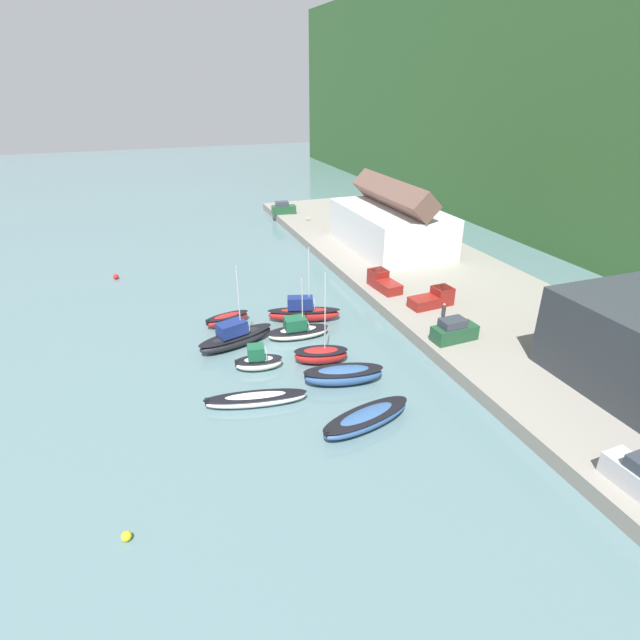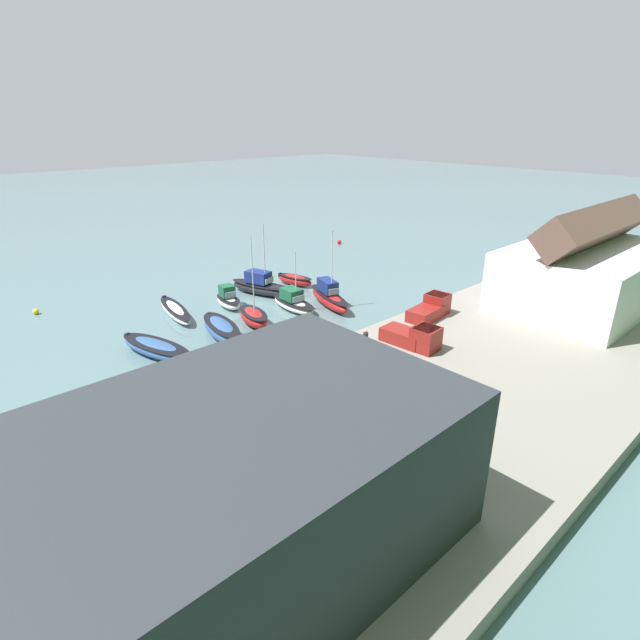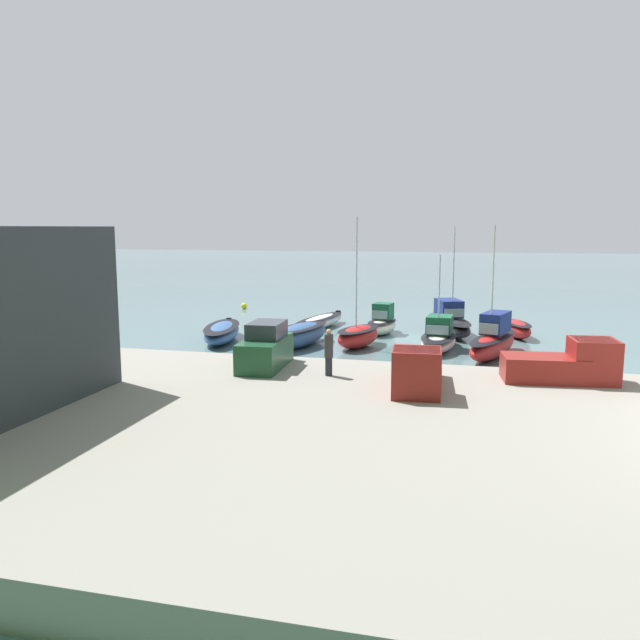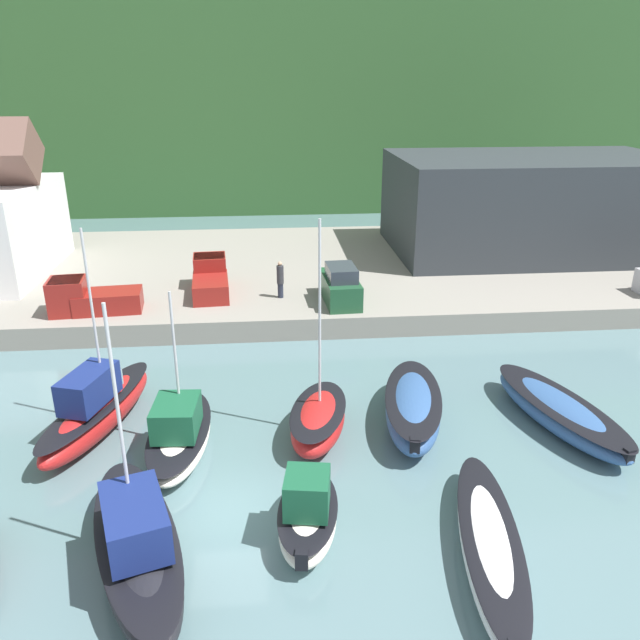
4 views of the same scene
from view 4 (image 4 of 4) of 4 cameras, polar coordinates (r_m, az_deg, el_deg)
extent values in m
plane|color=slate|center=(21.12, -8.55, -17.29)|extent=(320.00, 320.00, 0.00)
cube|color=#335B2D|center=(88.22, -6.85, 26.11)|extent=(240.00, 50.97, 40.97)
cube|color=gray|center=(42.86, -7.00, 4.29)|extent=(109.95, 21.20, 1.20)
cube|color=#2D3338|center=(47.90, 18.73, 10.02)|extent=(19.55, 11.77, 6.69)
cube|color=slate|center=(42.73, 21.75, 8.36)|extent=(18.57, 0.10, 4.01)
ellipsoid|color=red|center=(26.23, -19.58, -8.14)|extent=(3.84, 7.59, 1.47)
ellipsoid|color=black|center=(25.99, -19.72, -7.15)|extent=(3.95, 7.75, 0.12)
cube|color=navy|center=(25.33, -20.38, -5.83)|extent=(1.99, 2.86, 1.27)
cube|color=#8CA5B2|center=(26.50, -18.70, -4.83)|extent=(1.11, 0.44, 0.63)
cylinder|color=silver|center=(25.02, -20.06, 0.53)|extent=(0.10, 0.10, 6.58)
ellipsoid|color=white|center=(24.24, -12.65, -10.52)|extent=(2.44, 6.03, 1.02)
ellipsoid|color=black|center=(24.05, -12.72, -9.80)|extent=(2.53, 6.15, 0.12)
cube|color=#195638|center=(23.44, -13.00, -8.64)|extent=(1.69, 2.16, 1.16)
cube|color=#8CA5B2|center=(24.53, -12.46, -7.61)|extent=(1.41, 0.19, 0.58)
cylinder|color=silver|center=(23.18, -13.07, -3.46)|extent=(0.10, 0.10, 5.14)
ellipsoid|color=red|center=(24.34, -0.16, -9.25)|extent=(3.07, 5.06, 1.42)
ellipsoid|color=black|center=(24.09, -0.16, -8.24)|extent=(3.17, 5.17, 0.12)
cylinder|color=silver|center=(22.79, -0.02, 0.47)|extent=(0.10, 0.10, 7.12)
ellipsoid|color=#33568E|center=(25.39, 8.46, -8.00)|extent=(3.45, 6.87, 1.50)
ellipsoid|color=black|center=(25.14, 8.53, -6.96)|extent=(3.57, 7.02, 0.12)
cube|color=black|center=(22.56, 8.67, -11.22)|extent=(0.41, 0.35, 0.56)
ellipsoid|color=#33568E|center=(26.89, 21.05, -7.92)|extent=(3.92, 7.78, 1.19)
ellipsoid|color=black|center=(26.70, 21.17, -7.14)|extent=(4.04, 7.94, 0.12)
cube|color=black|center=(24.62, 26.38, -11.03)|extent=(0.42, 0.36, 0.56)
ellipsoid|color=black|center=(19.42, -16.31, -19.54)|extent=(4.34, 7.83, 1.33)
ellipsoid|color=black|center=(19.13, -16.47, -18.48)|extent=(4.46, 8.00, 0.12)
cube|color=navy|center=(18.33, -16.57, -17.24)|extent=(2.32, 3.00, 1.23)
cube|color=#8CA5B2|center=(19.62, -17.11, -15.09)|extent=(1.38, 0.53, 0.62)
cylinder|color=silver|center=(17.65, -17.90, -8.57)|extent=(0.10, 0.10, 6.57)
ellipsoid|color=white|center=(19.88, -1.11, -17.80)|extent=(2.35, 4.26, 1.12)
ellipsoid|color=black|center=(19.64, -1.11, -16.92)|extent=(2.44, 4.35, 0.12)
cube|color=#195638|center=(19.02, -1.19, -15.51)|extent=(1.51, 1.60, 1.18)
cube|color=#8CA5B2|center=(19.81, -0.96, -14.43)|extent=(1.17, 0.28, 0.59)
cube|color=black|center=(18.29, -1.67, -21.05)|extent=(0.40, 0.33, 0.56)
ellipsoid|color=white|center=(19.75, 15.23, -19.31)|extent=(3.05, 8.02, 0.96)
ellipsoid|color=black|center=(19.53, 15.33, -18.55)|extent=(3.14, 8.18, 0.12)
cube|color=#1E4C2D|center=(35.16, 1.86, 2.82)|extent=(2.01, 4.29, 1.40)
cube|color=#333842|center=(34.54, 1.97, 4.35)|extent=(1.65, 2.39, 0.76)
cube|color=maroon|center=(35.64, -18.77, 1.66)|extent=(3.68, 2.33, 1.10)
cube|color=maroon|center=(35.88, -22.04, 2.02)|extent=(2.06, 2.07, 1.90)
cube|color=#2D333D|center=(35.67, -22.19, 3.08)|extent=(1.78, 1.95, 0.50)
cube|color=maroon|center=(36.46, -9.96, 2.94)|extent=(2.26, 3.65, 1.10)
cube|color=maroon|center=(38.27, -10.01, 4.45)|extent=(2.04, 2.03, 1.90)
cube|color=#2D333D|center=(38.08, -10.08, 5.46)|extent=(1.92, 1.75, 0.50)
cylinder|color=#232838|center=(35.89, -3.63, 2.72)|extent=(0.32, 0.32, 0.85)
cylinder|color=#333338|center=(35.60, -3.66, 4.17)|extent=(0.40, 0.40, 1.05)
sphere|color=tan|center=(35.41, -3.69, 5.16)|extent=(0.24, 0.24, 0.24)
camera|label=1|loc=(40.02, 80.05, 19.12)|focal=28.00mm
camera|label=2|loc=(62.91, 21.79, 24.63)|focal=28.00mm
camera|label=3|loc=(61.31, -10.62, 16.17)|focal=35.00mm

